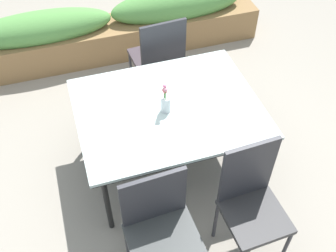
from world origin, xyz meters
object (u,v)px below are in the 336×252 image
chair_near_right (251,199)px  chair_far_side (159,56)px  chair_near_left (161,229)px  planter_box (114,28)px  flower_vase (166,102)px  dining_table (168,111)px

chair_near_right → chair_far_side: size_ratio=1.04×
chair_near_left → chair_far_side: (0.52, 1.81, 0.03)m
chair_far_side → planter_box: (-0.27, 0.96, -0.23)m
planter_box → chair_near_left: bearing=-95.2°
chair_near_right → flower_vase: size_ratio=3.74×
chair_near_left → chair_near_right: bearing=177.2°
chair_near_right → chair_far_side: chair_near_right is taller
chair_near_right → dining_table: bearing=-72.8°
flower_vase → chair_near_right: bearing=-67.7°
flower_vase → chair_far_side: bearing=76.9°
chair_near_left → flower_vase: bearing=-112.1°
chair_near_left → flower_vase: flower_vase is taller
dining_table → chair_near_right: bearing=-70.2°
chair_near_right → planter_box: bearing=-84.2°
chair_far_side → dining_table: bearing=-106.0°
dining_table → planter_box: bearing=92.5°
chair_near_right → planter_box: (-0.41, 2.76, -0.26)m
chair_near_right → planter_box: 2.81m
dining_table → flower_vase: bearing=-128.2°
chair_near_right → chair_far_side: bearing=-88.3°
dining_table → planter_box: (-0.08, 1.86, -0.36)m
chair_near_right → flower_vase: bearing=-70.3°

